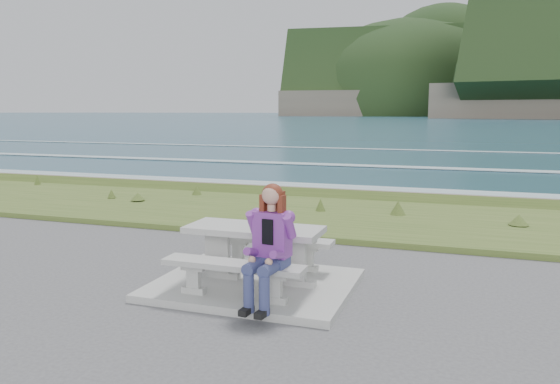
{
  "coord_description": "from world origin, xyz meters",
  "views": [
    {
      "loc": [
        2.63,
        -6.58,
        2.38
      ],
      "look_at": [
        -0.05,
        1.2,
        1.14
      ],
      "focal_mm": 35.0,
      "sensor_mm": 36.0,
      "label": 1
    }
  ],
  "objects": [
    {
      "name": "grass_verge",
      "position": [
        0.0,
        5.0,
        0.0
      ],
      "size": [
        160.0,
        4.5,
        0.22
      ],
      "primitive_type": "cube",
      "color": "#39551F",
      "rests_on": "ground"
    },
    {
      "name": "shore_drop",
      "position": [
        0.0,
        7.9,
        0.0
      ],
      "size": [
        160.0,
        0.8,
        2.2
      ],
      "primitive_type": "cube",
      "color": "brown",
      "rests_on": "ground"
    },
    {
      "name": "bench_seaward",
      "position": [
        0.0,
        0.7,
        0.45
      ],
      "size": [
        1.8,
        0.35,
        0.45
      ],
      "color": "#9C9B97",
      "rests_on": "concrete_slab"
    },
    {
      "name": "seated_woman",
      "position": [
        0.49,
        -0.84,
        0.63
      ],
      "size": [
        0.47,
        0.75,
        1.43
      ],
      "rotation": [
        0.0,
        0.0,
        -0.1
      ],
      "color": "navy",
      "rests_on": "concrete_slab"
    },
    {
      "name": "ocean",
      "position": [
        0.0,
        25.09,
        -1.74
      ],
      "size": [
        1600.0,
        1600.0,
        0.09
      ],
      "color": "navy",
      "rests_on": "ground"
    },
    {
      "name": "concrete_slab",
      "position": [
        0.0,
        0.0,
        0.05
      ],
      "size": [
        2.6,
        2.1,
        0.1
      ],
      "primitive_type": "cube",
      "color": "#9C9B97",
      "rests_on": "ground"
    },
    {
      "name": "bench_landward",
      "position": [
        0.0,
        -0.7,
        0.45
      ],
      "size": [
        1.8,
        0.35,
        0.45
      ],
      "color": "#9C9B97",
      "rests_on": "concrete_slab"
    },
    {
      "name": "picnic_table",
      "position": [
        0.0,
        0.0,
        0.68
      ],
      "size": [
        1.8,
        0.75,
        0.75
      ],
      "color": "#9C9B97",
      "rests_on": "concrete_slab"
    }
  ]
}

